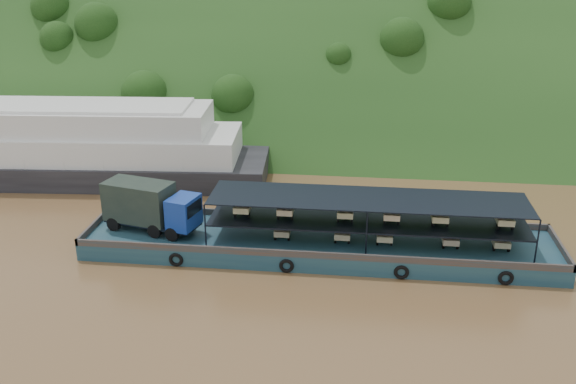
# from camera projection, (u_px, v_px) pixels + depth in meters

# --- Properties ---
(ground) EXTENTS (160.00, 160.00, 0.00)m
(ground) POSITION_uv_depth(u_px,v_px,m) (309.00, 246.00, 49.41)
(ground) COLOR brown
(ground) RESTS_ON ground
(hillside) EXTENTS (140.00, 39.60, 39.60)m
(hillside) POSITION_uv_depth(u_px,v_px,m) (333.00, 125.00, 82.77)
(hillside) COLOR #163513
(hillside) RESTS_ON ground
(cargo_barge) EXTENTS (35.00, 7.18, 4.94)m
(cargo_barge) POSITION_uv_depth(u_px,v_px,m) (299.00, 236.00, 48.07)
(cargo_barge) COLOR #143247
(cargo_barge) RESTS_ON ground
(passenger_ferry) EXTENTS (37.51, 11.94, 7.48)m
(passenger_ferry) POSITION_uv_depth(u_px,v_px,m) (78.00, 146.00, 62.83)
(passenger_ferry) COLOR black
(passenger_ferry) RESTS_ON ground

